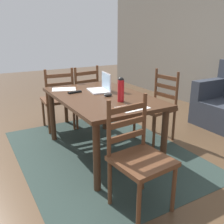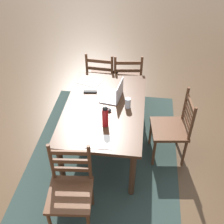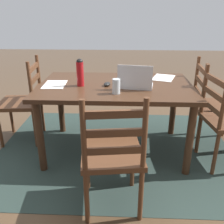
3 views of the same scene
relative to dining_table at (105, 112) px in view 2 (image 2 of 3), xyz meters
The scene contains 14 objects.
ground_plane 0.65m from the dining_table, ahead, with size 14.00×14.00×0.00m, color brown.
area_rug 0.64m from the dining_table, ahead, with size 2.51×1.94×0.01m, color #283833.
dining_table is the anchor object (origin of this frame).
chair_left_far 1.08m from the dining_table, 169.23° to the left, with size 0.49×0.49×0.95m.
chair_right_near 1.08m from the dining_table, 10.70° to the right, with size 0.48×0.48×0.95m.
chair_left_near 1.08m from the dining_table, 169.36° to the right, with size 0.47×0.47×0.95m.
chair_far_head 0.87m from the dining_table, 90.34° to the left, with size 0.49×0.49×0.95m.
laptop 0.26m from the dining_table, 150.59° to the left, with size 0.35×0.27×0.23m.
water_bottle 0.41m from the dining_table, ahead, with size 0.07×0.07×0.26m.
drinking_glass 0.32m from the dining_table, 92.88° to the left, with size 0.07×0.07×0.13m, color silver.
computer_mouse 0.14m from the dining_table, 28.84° to the left, with size 0.06×0.10×0.03m, color black.
tv_remote 0.36m from the dining_table, 139.10° to the right, with size 0.04×0.17×0.02m, color black.
paper_stack_left 0.61m from the dining_table, ahead, with size 0.21×0.30×0.00m, color white.
paper_stack_right 0.59m from the dining_table, 151.62° to the right, with size 0.21×0.30×0.00m, color white.
Camera 2 is at (2.60, 0.42, 2.84)m, focal length 44.47 mm.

